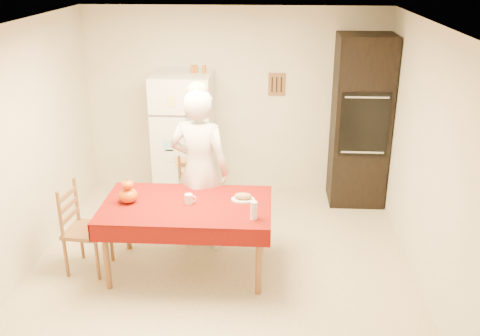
# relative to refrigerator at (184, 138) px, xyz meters

# --- Properties ---
(floor) EXTENTS (4.50, 4.50, 0.00)m
(floor) POSITION_rel_refrigerator_xyz_m (0.65, -1.88, -0.85)
(floor) COLOR tan
(floor) RESTS_ON ground
(room_shell) EXTENTS (4.02, 4.52, 2.51)m
(room_shell) POSITION_rel_refrigerator_xyz_m (0.65, -1.88, 0.77)
(room_shell) COLOR beige
(room_shell) RESTS_ON ground
(refrigerator) EXTENTS (0.75, 0.74, 1.70)m
(refrigerator) POSITION_rel_refrigerator_xyz_m (0.00, 0.00, 0.00)
(refrigerator) COLOR white
(refrigerator) RESTS_ON floor
(oven_cabinet) EXTENTS (0.70, 0.62, 2.20)m
(oven_cabinet) POSITION_rel_refrigerator_xyz_m (2.28, 0.05, 0.25)
(oven_cabinet) COLOR black
(oven_cabinet) RESTS_ON floor
(dining_table) EXTENTS (1.70, 1.00, 0.76)m
(dining_table) POSITION_rel_refrigerator_xyz_m (0.31, -1.81, -0.16)
(dining_table) COLOR brown
(dining_table) RESTS_ON floor
(chair_far) EXTENTS (0.42, 0.40, 0.95)m
(chair_far) POSITION_rel_refrigerator_xyz_m (0.27, -1.04, -0.34)
(chair_far) COLOR brown
(chair_far) RESTS_ON floor
(chair_left) EXTENTS (0.44, 0.46, 0.95)m
(chair_left) POSITION_rel_refrigerator_xyz_m (-0.79, -1.84, -0.34)
(chair_left) COLOR brown
(chair_left) RESTS_ON floor
(seated_woman) EXTENTS (0.75, 0.57, 1.83)m
(seated_woman) POSITION_rel_refrigerator_xyz_m (0.38, -1.28, 0.06)
(seated_woman) COLOR silver
(seated_woman) RESTS_ON floor
(coffee_mug) EXTENTS (0.08, 0.08, 0.10)m
(coffee_mug) POSITION_rel_refrigerator_xyz_m (0.33, -1.80, -0.04)
(coffee_mug) COLOR silver
(coffee_mug) RESTS_ON dining_table
(pumpkin_lower) EXTENTS (0.19, 0.19, 0.14)m
(pumpkin_lower) POSITION_rel_refrigerator_xyz_m (-0.28, -1.80, -0.02)
(pumpkin_lower) COLOR #C83E04
(pumpkin_lower) RESTS_ON dining_table
(pumpkin_upper) EXTENTS (0.12, 0.12, 0.09)m
(pumpkin_upper) POSITION_rel_refrigerator_xyz_m (-0.28, -1.80, 0.10)
(pumpkin_upper) COLOR red
(pumpkin_upper) RESTS_ON pumpkin_lower
(wine_glass) EXTENTS (0.07, 0.07, 0.18)m
(wine_glass) POSITION_rel_refrigerator_xyz_m (0.99, -2.09, -0.00)
(wine_glass) COLOR white
(wine_glass) RESTS_ON dining_table
(bread_plate) EXTENTS (0.24, 0.24, 0.02)m
(bread_plate) POSITION_rel_refrigerator_xyz_m (0.87, -1.69, -0.08)
(bread_plate) COLOR white
(bread_plate) RESTS_ON dining_table
(bread_loaf) EXTENTS (0.18, 0.10, 0.06)m
(bread_loaf) POSITION_rel_refrigerator_xyz_m (0.87, -1.69, -0.04)
(bread_loaf) COLOR #9B7F4C
(bread_loaf) RESTS_ON bread_plate
(spice_jar_left) EXTENTS (0.05, 0.05, 0.10)m
(spice_jar_left) POSITION_rel_refrigerator_xyz_m (0.13, 0.05, 0.90)
(spice_jar_left) COLOR #954E1B
(spice_jar_left) RESTS_ON refrigerator
(spice_jar_mid) EXTENTS (0.05, 0.05, 0.10)m
(spice_jar_mid) POSITION_rel_refrigerator_xyz_m (0.18, 0.05, 0.90)
(spice_jar_mid) COLOR brown
(spice_jar_mid) RESTS_ON refrigerator
(spice_jar_right) EXTENTS (0.05, 0.05, 0.10)m
(spice_jar_right) POSITION_rel_refrigerator_xyz_m (0.28, 0.05, 0.90)
(spice_jar_right) COLOR #964D1B
(spice_jar_right) RESTS_ON refrigerator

